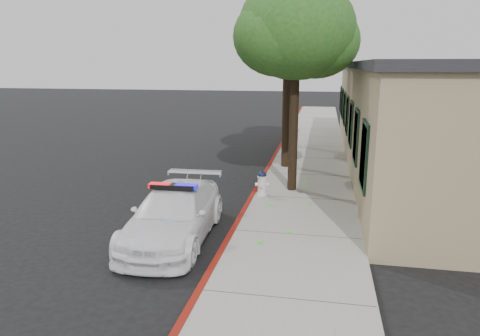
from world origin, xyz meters
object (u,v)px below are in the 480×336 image
Objects in this scene: street_tree_mid at (289,28)px; street_tree_far at (296,52)px; police_car at (174,214)px; fire_hydrant at (262,183)px; street_tree_near at (296,34)px; clapboard_building at (437,115)px.

street_tree_far is (0.02, 4.43, -0.75)m from street_tree_mid.
police_car is 0.73× the size of street_tree_far.
street_tree_near reaches higher than fire_hydrant.
street_tree_far is (2.02, 12.15, 4.09)m from police_car.
clapboard_building is 7.07m from street_tree_mid.
street_tree_mid reaches higher than police_car.
street_tree_far reaches higher than fire_hydrant.
street_tree_mid is 4.49m from street_tree_far.
street_tree_far is at bearing 78.27° from police_car.
street_tree_near is 0.92× the size of street_tree_mid.
clapboard_building is 7.02m from street_tree_far.
fire_hydrant is at bearing -137.83° from street_tree_near.
street_tree_mid is (0.37, 4.16, 4.94)m from fire_hydrant.
police_car is 9.32m from street_tree_mid.
fire_hydrant is (-6.34, -5.93, -1.59)m from clapboard_building.
clapboard_building is at bearing 47.66° from police_car.
clapboard_building reaches higher than fire_hydrant.
street_tree_near is at bearing 33.73° from fire_hydrant.
street_tree_mid is at bearing -163.49° from clapboard_building.
police_car is at bearing -130.03° from clapboard_building.
street_tree_mid reaches higher than clapboard_building.
clapboard_building is at bearing 34.63° from fire_hydrant.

